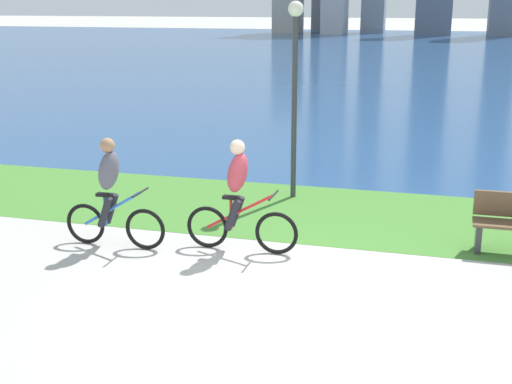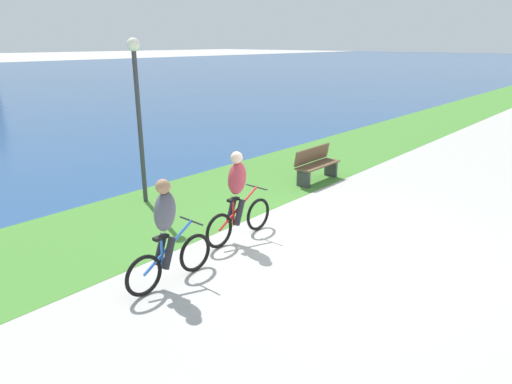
{
  "view_description": "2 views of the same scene",
  "coord_description": "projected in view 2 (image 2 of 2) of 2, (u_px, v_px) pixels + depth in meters",
  "views": [
    {
      "loc": [
        1.95,
        -7.89,
        3.6
      ],
      "look_at": [
        -0.55,
        1.09,
        1.0
      ],
      "focal_mm": 48.15,
      "sensor_mm": 36.0,
      "label": 1
    },
    {
      "loc": [
        -6.61,
        -4.04,
        3.54
      ],
      "look_at": [
        -1.03,
        0.79,
        1.09
      ],
      "focal_mm": 31.96,
      "sensor_mm": 36.0,
      "label": 2
    }
  ],
  "objects": [
    {
      "name": "ground_plane",
      "position": [
        325.0,
        244.0,
        8.37
      ],
      "size": [
        300.0,
        300.0,
        0.0
      ],
      "primitive_type": "plane",
      "color": "#B2AFA8"
    },
    {
      "name": "grass_strip_bayside",
      "position": [
        195.0,
        201.0,
        10.57
      ],
      "size": [
        120.0,
        3.4,
        0.01
      ],
      "primitive_type": "cube",
      "color": "#478433",
      "rests_on": "ground"
    },
    {
      "name": "cyclist_lead",
      "position": [
        238.0,
        197.0,
        8.31
      ],
      "size": [
        1.72,
        0.52,
        1.69
      ],
      "color": "black",
      "rests_on": "ground"
    },
    {
      "name": "cyclist_trailing",
      "position": [
        167.0,
        233.0,
        6.75
      ],
      "size": [
        1.63,
        0.52,
        1.67
      ],
      "color": "black",
      "rests_on": "ground"
    },
    {
      "name": "bench_near_path",
      "position": [
        316.0,
        164.0,
        11.99
      ],
      "size": [
        1.5,
        0.47,
        0.9
      ],
      "color": "brown",
      "rests_on": "ground"
    },
    {
      "name": "lamppost_tall",
      "position": [
        137.0,
        97.0,
        9.83
      ],
      "size": [
        0.28,
        0.28,
        3.61
      ],
      "color": "#38383D",
      "rests_on": "ground"
    }
  ]
}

